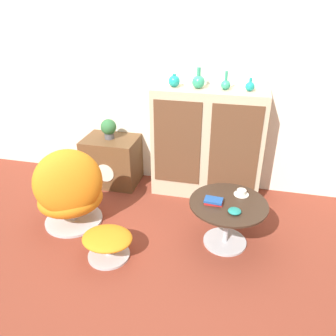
{
  "coord_description": "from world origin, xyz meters",
  "views": [
    {
      "loc": [
        0.74,
        -2.09,
        1.97
      ],
      "look_at": [
        0.11,
        0.57,
        0.55
      ],
      "focal_mm": 35.0,
      "sensor_mm": 36.0,
      "label": 1
    }
  ],
  "objects_px": {
    "vase_rightmost": "(250,86)",
    "potted_plant": "(109,128)",
    "tv_console": "(112,161)",
    "egg_chair": "(70,192)",
    "coffee_table": "(227,215)",
    "vase_leftmost": "(174,81)",
    "vase_inner_left": "(198,81)",
    "vase_inner_right": "(226,84)",
    "teacup": "(241,193)",
    "sideboard": "(207,144)",
    "book_stack": "(214,201)",
    "ottoman": "(108,241)",
    "bowl": "(235,211)"
  },
  "relations": [
    {
      "from": "tv_console",
      "to": "egg_chair",
      "type": "bearing_deg",
      "value": -94.11
    },
    {
      "from": "tv_console",
      "to": "coffee_table",
      "type": "xyz_separation_m",
      "value": [
        1.39,
        -0.81,
        0.02
      ]
    },
    {
      "from": "vase_inner_right",
      "to": "teacup",
      "type": "xyz_separation_m",
      "value": [
        0.25,
        -0.69,
        -0.78
      ]
    },
    {
      "from": "vase_leftmost",
      "to": "tv_console",
      "type": "bearing_deg",
      "value": -177.42
    },
    {
      "from": "sideboard",
      "to": "vase_rightmost",
      "type": "height_order",
      "value": "vase_rightmost"
    },
    {
      "from": "sideboard",
      "to": "coffee_table",
      "type": "distance_m",
      "value": 0.94
    },
    {
      "from": "tv_console",
      "to": "book_stack",
      "type": "bearing_deg",
      "value": -33.83
    },
    {
      "from": "sideboard",
      "to": "vase_rightmost",
      "type": "bearing_deg",
      "value": 0.59
    },
    {
      "from": "vase_inner_left",
      "to": "vase_inner_right",
      "type": "relative_size",
      "value": 1.13
    },
    {
      "from": "ottoman",
      "to": "potted_plant",
      "type": "distance_m",
      "value": 1.4
    },
    {
      "from": "egg_chair",
      "to": "coffee_table",
      "type": "height_order",
      "value": "egg_chair"
    },
    {
      "from": "ottoman",
      "to": "vase_rightmost",
      "type": "height_order",
      "value": "vase_rightmost"
    },
    {
      "from": "sideboard",
      "to": "tv_console",
      "type": "xyz_separation_m",
      "value": [
        -1.1,
        -0.03,
        -0.31
      ]
    },
    {
      "from": "potted_plant",
      "to": "book_stack",
      "type": "bearing_deg",
      "value": -33.64
    },
    {
      "from": "coffee_table",
      "to": "bowl",
      "type": "height_order",
      "value": "bowl"
    },
    {
      "from": "egg_chair",
      "to": "vase_inner_right",
      "type": "height_order",
      "value": "vase_inner_right"
    },
    {
      "from": "sideboard",
      "to": "coffee_table",
      "type": "relative_size",
      "value": 1.76
    },
    {
      "from": "sideboard",
      "to": "vase_leftmost",
      "type": "relative_size",
      "value": 8.99
    },
    {
      "from": "vase_rightmost",
      "to": "bowl",
      "type": "height_order",
      "value": "vase_rightmost"
    },
    {
      "from": "tv_console",
      "to": "egg_chair",
      "type": "xyz_separation_m",
      "value": [
        -0.06,
        -0.88,
        0.09
      ]
    },
    {
      "from": "teacup",
      "to": "bowl",
      "type": "height_order",
      "value": "teacup"
    },
    {
      "from": "vase_rightmost",
      "to": "tv_console",
      "type": "bearing_deg",
      "value": -178.72
    },
    {
      "from": "bowl",
      "to": "book_stack",
      "type": "bearing_deg",
      "value": 150.08
    },
    {
      "from": "sideboard",
      "to": "ottoman",
      "type": "xyz_separation_m",
      "value": [
        -0.66,
        -1.25,
        -0.43
      ]
    },
    {
      "from": "vase_rightmost",
      "to": "potted_plant",
      "type": "distance_m",
      "value": 1.58
    },
    {
      "from": "sideboard",
      "to": "vase_inner_left",
      "type": "height_order",
      "value": "vase_inner_left"
    },
    {
      "from": "tv_console",
      "to": "coffee_table",
      "type": "distance_m",
      "value": 1.61
    },
    {
      "from": "book_stack",
      "to": "coffee_table",
      "type": "bearing_deg",
      "value": 16.12
    },
    {
      "from": "vase_leftmost",
      "to": "bowl",
      "type": "height_order",
      "value": "vase_leftmost"
    },
    {
      "from": "egg_chair",
      "to": "potted_plant",
      "type": "distance_m",
      "value": 0.94
    },
    {
      "from": "ottoman",
      "to": "vase_inner_right",
      "type": "xyz_separation_m",
      "value": [
        0.8,
        1.25,
        1.07
      ]
    },
    {
      "from": "coffee_table",
      "to": "bowl",
      "type": "distance_m",
      "value": 0.21
    },
    {
      "from": "vase_inner_right",
      "to": "potted_plant",
      "type": "distance_m",
      "value": 1.36
    },
    {
      "from": "vase_rightmost",
      "to": "vase_leftmost",
      "type": "bearing_deg",
      "value": 180.0
    },
    {
      "from": "coffee_table",
      "to": "vase_leftmost",
      "type": "relative_size",
      "value": 5.11
    },
    {
      "from": "vase_inner_right",
      "to": "ottoman",
      "type": "bearing_deg",
      "value": -122.61
    },
    {
      "from": "egg_chair",
      "to": "teacup",
      "type": "height_order",
      "value": "egg_chair"
    },
    {
      "from": "vase_inner_right",
      "to": "teacup",
      "type": "relative_size",
      "value": 1.36
    },
    {
      "from": "ottoman",
      "to": "teacup",
      "type": "distance_m",
      "value": 1.23
    },
    {
      "from": "coffee_table",
      "to": "vase_leftmost",
      "type": "xyz_separation_m",
      "value": [
        -0.67,
        0.85,
        0.93
      ]
    },
    {
      "from": "coffee_table",
      "to": "vase_inner_left",
      "type": "height_order",
      "value": "vase_inner_left"
    },
    {
      "from": "bowl",
      "to": "tv_console",
      "type": "bearing_deg",
      "value": 146.63
    },
    {
      "from": "vase_rightmost",
      "to": "potted_plant",
      "type": "bearing_deg",
      "value": -178.76
    },
    {
      "from": "egg_chair",
      "to": "ottoman",
      "type": "distance_m",
      "value": 0.64
    },
    {
      "from": "tv_console",
      "to": "teacup",
      "type": "distance_m",
      "value": 1.64
    },
    {
      "from": "egg_chair",
      "to": "vase_inner_left",
      "type": "relative_size",
      "value": 4.09
    },
    {
      "from": "vase_inner_left",
      "to": "teacup",
      "type": "relative_size",
      "value": 1.54
    },
    {
      "from": "potted_plant",
      "to": "bowl",
      "type": "height_order",
      "value": "potted_plant"
    },
    {
      "from": "vase_rightmost",
      "to": "potted_plant",
      "type": "xyz_separation_m",
      "value": [
        -1.48,
        -0.03,
        -0.54
      ]
    },
    {
      "from": "ottoman",
      "to": "sideboard",
      "type": "bearing_deg",
      "value": 62.19
    }
  ]
}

